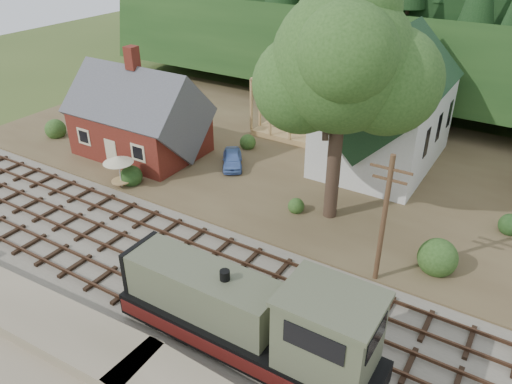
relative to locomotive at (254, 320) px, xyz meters
The scene contains 15 objects.
ground 5.51m from the locomotive, 143.39° to the left, with size 140.00×140.00×0.00m, color #384C1E.
railroad_bed 5.48m from the locomotive, 143.39° to the left, with size 64.00×11.00×0.16m, color #726B5B.
village_flat 21.49m from the locomotive, 100.89° to the left, with size 64.00×26.00×0.30m, color brown.
hillside 45.24m from the locomotive, 95.13° to the left, with size 70.00×28.00×8.00m, color #1E3F19.
ridge 61.18m from the locomotive, 93.79° to the left, with size 80.00×20.00×12.00m, color black.
depot 24.47m from the locomotive, 145.06° to the left, with size 10.80×7.41×9.00m.
church 22.96m from the locomotive, 95.14° to the left, with size 8.40×15.17×13.00m.
timber_frame 26.96m from the locomotive, 111.88° to the left, with size 8.20×6.20×6.99m.
lattice_tower 33.50m from the locomotive, 107.94° to the left, with size 3.20×3.20×12.12m.
big_tree 15.44m from the locomotive, 98.14° to the left, with size 10.90×8.40×14.70m.
telegraph_pole_near 8.95m from the locomotive, 70.15° to the left, with size 2.20×0.28×8.00m.
locomotive is the anchor object (origin of this frame).
car_blue 19.75m from the locomotive, 127.13° to the left, with size 1.54×3.83×1.31m, color #6186D1.
car_green 27.20m from the locomotive, 142.60° to the left, with size 1.27×3.64×1.20m, color #85B17A.
patio_set 19.12m from the locomotive, 153.59° to the left, with size 2.25×2.25×2.50m.
Camera 1 is at (12.95, -17.28, 18.44)m, focal length 35.00 mm.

